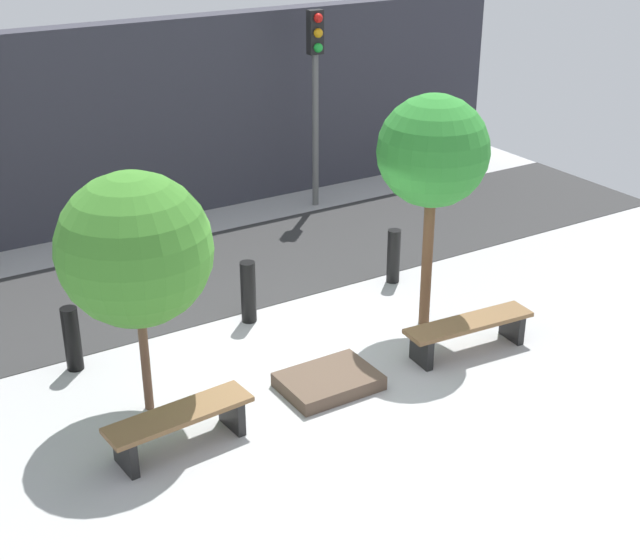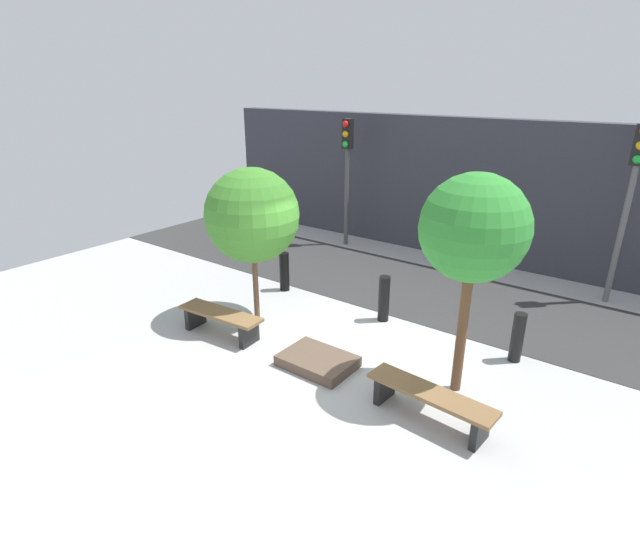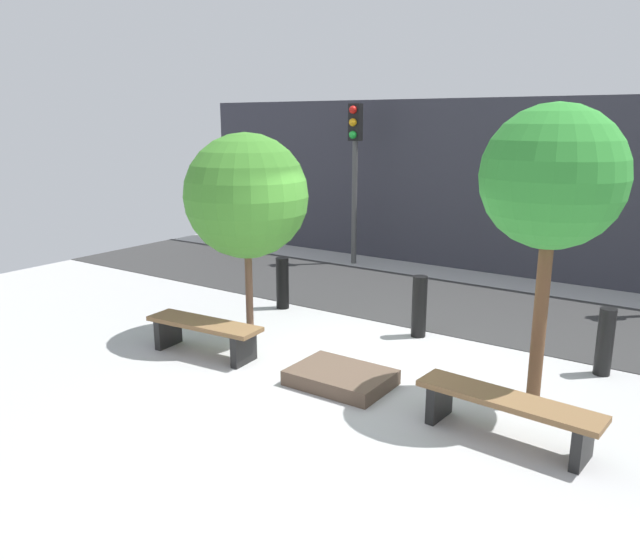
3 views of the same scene
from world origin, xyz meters
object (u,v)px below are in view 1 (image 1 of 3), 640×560
(bollard_center, at_px, (394,256))
(bench_left, at_px, (180,422))
(bench_right, at_px, (469,329))
(bollard_far_left, at_px, (72,339))
(tree_behind_right_bench, at_px, (433,152))
(planter_bed, at_px, (329,381))
(traffic_light_mid_west, at_px, (316,74))
(tree_behind_left_bench, at_px, (135,250))
(bollard_left, at_px, (248,292))

(bollard_center, bearing_deg, bench_left, -153.25)
(bench_right, height_order, bollard_far_left, bollard_far_left)
(tree_behind_right_bench, distance_m, bollard_far_left, 5.31)
(bench_right, xyz_separation_m, planter_bed, (-2.10, 0.20, -0.24))
(bollard_far_left, bearing_deg, bollard_center, 0.00)
(bollard_far_left, height_order, traffic_light_mid_west, traffic_light_mid_west)
(bollard_far_left, relative_size, traffic_light_mid_west, 0.24)
(bench_right, relative_size, traffic_light_mid_west, 0.51)
(tree_behind_left_bench, relative_size, bollard_center, 3.41)
(bench_right, distance_m, bollard_far_left, 5.23)
(planter_bed, bearing_deg, bench_left, -174.56)
(tree_behind_right_bench, height_order, bollard_far_left, tree_behind_right_bench)
(bench_left, distance_m, bollard_center, 5.23)
(bench_right, xyz_separation_m, traffic_light_mid_west, (1.29, 6.01, 2.20))
(bench_right, xyz_separation_m, bollard_left, (-2.10, 2.35, 0.13))
(bench_right, relative_size, tree_behind_right_bench, 0.57)
(bench_left, distance_m, traffic_light_mid_west, 8.43)
(bench_right, height_order, planter_bed, bench_right)
(bollard_far_left, bearing_deg, bench_left, -78.81)
(tree_behind_right_bench, bearing_deg, bench_right, -90.00)
(bench_left, relative_size, tree_behind_right_bench, 0.52)
(bench_left, relative_size, bench_right, 0.92)
(tree_behind_right_bench, height_order, bollard_left, tree_behind_right_bench)
(planter_bed, bearing_deg, bollard_far_left, 140.01)
(planter_bed, xyz_separation_m, tree_behind_left_bench, (-2.10, 0.76, 2.00))
(planter_bed, bearing_deg, traffic_light_mid_west, 59.77)
(bollard_far_left, bearing_deg, tree_behind_right_bench, -16.66)
(bench_right, distance_m, tree_behind_left_bench, 4.65)
(tree_behind_right_bench, relative_size, bollard_left, 3.60)
(tree_behind_left_bench, bearing_deg, bollard_center, 16.66)
(traffic_light_mid_west, bearing_deg, bollard_far_left, -148.42)
(bollard_far_left, distance_m, traffic_light_mid_west, 7.30)
(tree_behind_left_bench, distance_m, traffic_light_mid_west, 7.48)
(bench_left, bearing_deg, bollard_center, 22.36)
(tree_behind_left_bench, relative_size, traffic_light_mid_west, 0.81)
(bench_left, bearing_deg, tree_behind_right_bench, 8.43)
(bench_left, relative_size, tree_behind_left_bench, 0.58)
(planter_bed, relative_size, tree_behind_left_bench, 0.40)
(planter_bed, height_order, traffic_light_mid_west, traffic_light_mid_west)
(tree_behind_right_bench, xyz_separation_m, traffic_light_mid_west, (1.29, 5.06, -0.01))
(bench_right, distance_m, traffic_light_mid_west, 6.53)
(planter_bed, xyz_separation_m, bollard_left, (0.00, 2.15, 0.37))
(bollard_left, relative_size, bollard_center, 1.06)
(tree_behind_left_bench, relative_size, bollard_far_left, 3.38)
(bollard_far_left, relative_size, bollard_center, 1.01)
(tree_behind_left_bench, distance_m, tree_behind_right_bench, 4.23)
(bollard_left, height_order, bollard_center, bollard_left)
(bench_left, distance_m, tree_behind_right_bench, 4.84)
(planter_bed, distance_m, traffic_light_mid_west, 7.16)
(bench_right, bearing_deg, bench_left, -175.61)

